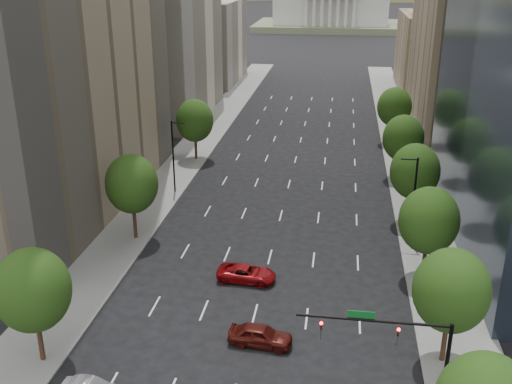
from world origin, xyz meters
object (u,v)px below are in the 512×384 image
at_px(traffic_signal, 406,347).
at_px(capitol, 331,7).
at_px(car_maroon, 260,335).
at_px(car_red_far, 246,273).

bearing_deg(traffic_signal, capitol, 92.74).
relative_size(capitol, car_maroon, 12.64).
xyz_separation_m(traffic_signal, car_red_far, (-12.03, 15.22, -4.45)).
height_order(traffic_signal, car_maroon, traffic_signal).
xyz_separation_m(traffic_signal, car_maroon, (-9.53, 6.08, -4.36)).
xyz_separation_m(capitol, car_maroon, (1.00, -213.63, -7.77)).
relative_size(capitol, car_red_far, 11.55).
xyz_separation_m(capitol, car_red_far, (-1.50, -204.49, -7.86)).
height_order(traffic_signal, capitol, capitol).
relative_size(car_maroon, car_red_far, 0.91).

